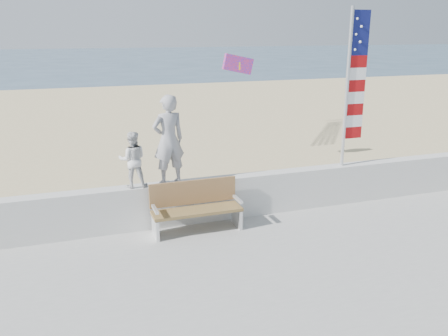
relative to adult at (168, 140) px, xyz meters
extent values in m
plane|color=#314B62|center=(0.90, -2.00, -1.98)|extent=(220.00, 220.00, 0.00)
cube|color=#C8B485|center=(0.90, 7.00, -1.94)|extent=(90.00, 40.00, 0.08)
cube|color=silver|center=(0.90, 0.00, -1.35)|extent=(30.00, 0.35, 0.90)
imported|color=gray|center=(0.00, 0.00, 0.00)|extent=(0.73, 0.55, 1.81)
imported|color=silver|center=(-0.73, 0.00, -0.34)|extent=(0.60, 0.50, 1.12)
cube|color=olive|center=(0.41, -0.55, -1.36)|extent=(1.80, 0.50, 0.06)
cube|color=olive|center=(0.41, -0.28, -1.05)|extent=(1.80, 0.05, 0.50)
cube|color=silver|center=(-0.44, -0.55, -1.60)|extent=(0.06, 0.50, 0.40)
cube|color=silver|center=(-0.44, -0.60, -1.20)|extent=(0.06, 0.45, 0.05)
cube|color=silver|center=(1.26, -0.55, -1.60)|extent=(0.06, 0.50, 0.40)
cube|color=silver|center=(1.26, -0.60, -1.20)|extent=(0.06, 0.45, 0.05)
cylinder|color=silver|center=(4.04, 0.00, 0.85)|extent=(0.08, 0.08, 3.50)
cube|color=#0F1451|center=(4.28, 0.00, 2.05)|extent=(0.44, 0.02, 0.95)
cube|color=#9E0A0C|center=(4.28, 0.00, -0.15)|extent=(0.44, 0.02, 0.26)
cube|color=white|center=(4.28, 0.00, 0.12)|extent=(0.44, 0.02, 0.26)
cube|color=#9E0A0C|center=(4.28, 0.00, 0.38)|extent=(0.44, 0.02, 0.26)
cube|color=white|center=(4.28, 0.00, 0.65)|extent=(0.44, 0.02, 0.26)
cube|color=#9E0A0C|center=(4.28, 0.00, 0.91)|extent=(0.44, 0.02, 0.26)
cube|color=white|center=(4.28, 0.00, 1.17)|extent=(0.44, 0.02, 0.26)
cube|color=#9E0A0C|center=(4.28, 0.00, 1.44)|extent=(0.44, 0.02, 0.26)
sphere|color=white|center=(4.16, -0.02, 1.70)|extent=(0.06, 0.06, 0.06)
sphere|color=white|center=(4.28, -0.02, 1.86)|extent=(0.06, 0.06, 0.06)
sphere|color=white|center=(4.16, -0.02, 2.02)|extent=(0.06, 0.06, 0.06)
sphere|color=white|center=(4.28, -0.02, 2.18)|extent=(0.06, 0.06, 0.06)
sphere|color=white|center=(4.16, -0.02, 2.34)|extent=(0.06, 0.06, 0.06)
cube|color=red|center=(2.91, 3.84, 1.17)|extent=(0.91, 0.33, 0.61)
cube|color=yellow|center=(3.06, 3.84, 1.12)|extent=(0.32, 0.23, 0.23)
camera|label=1|loc=(-1.95, -9.07, 2.10)|focal=38.00mm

